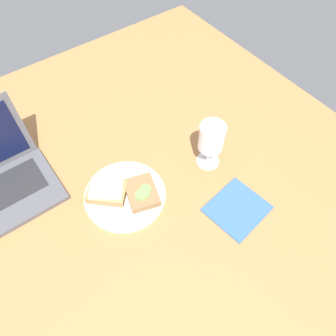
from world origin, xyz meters
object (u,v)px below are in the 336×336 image
(plate, at_px, (125,195))
(sandwich_with_cheese, at_px, (107,191))
(sandwich_with_cucumber, at_px, (142,193))
(napkin, at_px, (237,209))
(wine_glass, at_px, (211,139))

(plate, relative_size, sandwich_with_cheese, 1.77)
(sandwich_with_cucumber, height_order, napkin, sandwich_with_cucumber)
(sandwich_with_cucumber, xyz_separation_m, sandwich_with_cheese, (-0.07, 0.06, 0.00))
(sandwich_with_cheese, distance_m, napkin, 0.35)
(plate, height_order, sandwich_with_cheese, sandwich_with_cheese)
(plate, xyz_separation_m, wine_glass, (0.26, -0.04, 0.10))
(sandwich_with_cheese, distance_m, wine_glass, 0.31)
(plate, distance_m, napkin, 0.30)
(plate, distance_m, wine_glass, 0.28)
(wine_glass, xyz_separation_m, napkin, (-0.04, -0.17, -0.10))
(sandwich_with_cheese, height_order, napkin, sandwich_with_cheese)
(plate, relative_size, napkin, 1.50)
(plate, relative_size, wine_glass, 1.48)
(plate, height_order, napkin, plate)
(sandwich_with_cucumber, relative_size, napkin, 0.81)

